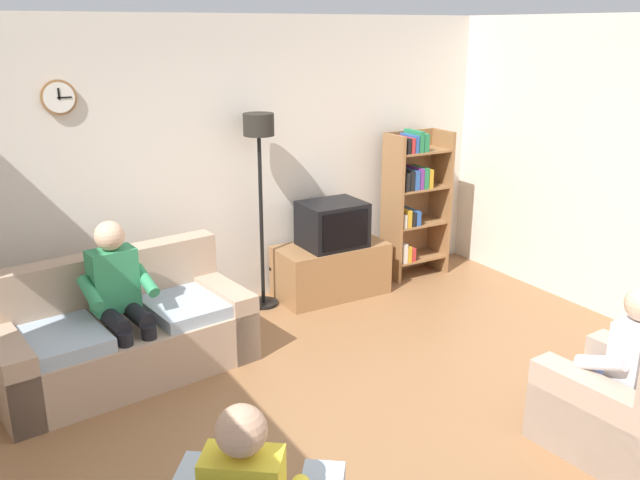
{
  "coord_description": "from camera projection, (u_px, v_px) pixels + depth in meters",
  "views": [
    {
      "loc": [
        -2.41,
        -3.11,
        2.59
      ],
      "look_at": [
        0.01,
        1.02,
        1.05
      ],
      "focal_mm": 37.46,
      "sensor_mm": 36.0,
      "label": 1
    }
  ],
  "objects": [
    {
      "name": "back_wall_assembly",
      "position": [
        232.0,
        164.0,
        6.28
      ],
      "size": [
        6.2,
        0.17,
        2.7
      ],
      "color": "silver",
      "rests_on": "ground_plane"
    },
    {
      "name": "tv_stand",
      "position": [
        331.0,
        270.0,
        6.69
      ],
      "size": [
        1.1,
        0.56,
        0.52
      ],
      "color": "olive",
      "rests_on": "ground_plane"
    },
    {
      "name": "ground_plane",
      "position": [
        395.0,
        428.0,
        4.51
      ],
      "size": [
        12.0,
        12.0,
        0.0
      ],
      "primitive_type": "plane",
      "color": "#8C603D"
    },
    {
      "name": "bookshelf",
      "position": [
        412.0,
        199.0,
        7.06
      ],
      "size": [
        0.68,
        0.36,
        1.58
      ],
      "color": "olive",
      "rests_on": "ground_plane"
    },
    {
      "name": "person_on_couch",
      "position": [
        120.0,
        294.0,
        4.93
      ],
      "size": [
        0.55,
        0.57,
        1.24
      ],
      "color": "#338C59",
      "rests_on": "ground_plane"
    },
    {
      "name": "person_in_right_armchair",
      "position": [
        621.0,
        359.0,
        4.17
      ],
      "size": [
        0.54,
        0.56,
        1.12
      ],
      "color": "silver",
      "rests_on": "ground_plane"
    },
    {
      "name": "armchair_near_bookshelf",
      "position": [
        627.0,
        409.0,
        4.2
      ],
      "size": [
        0.87,
        0.94,
        0.9
      ],
      "color": "tan",
      "rests_on": "ground_plane"
    },
    {
      "name": "floor_lamp",
      "position": [
        259.0,
        158.0,
        6.07
      ],
      "size": [
        0.28,
        0.28,
        1.85
      ],
      "color": "black",
      "rests_on": "ground_plane"
    },
    {
      "name": "tv",
      "position": [
        332.0,
        224.0,
        6.52
      ],
      "size": [
        0.6,
        0.49,
        0.44
      ],
      "color": "black",
      "rests_on": "tv_stand"
    },
    {
      "name": "couch",
      "position": [
        123.0,
        336.0,
        5.14
      ],
      "size": [
        2.0,
        1.11,
        0.9
      ],
      "color": "tan",
      "rests_on": "ground_plane"
    }
  ]
}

